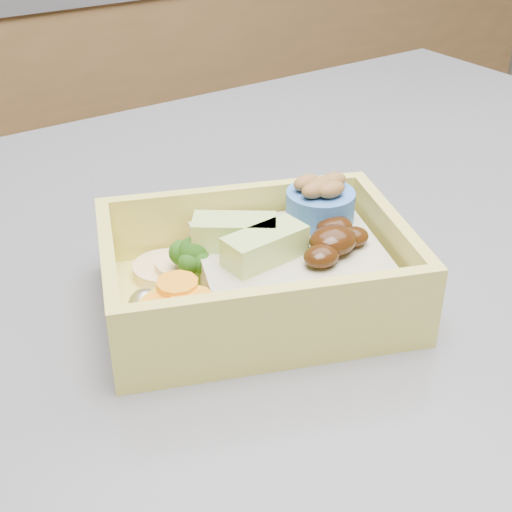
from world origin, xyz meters
TOP-DOWN VIEW (x-y plane):
  - bento_box at (0.12, -0.04)m, footprint 0.21×0.18m

SIDE VIEW (x-z plane):
  - bento_box at x=0.12m, z-range 0.91..0.97m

